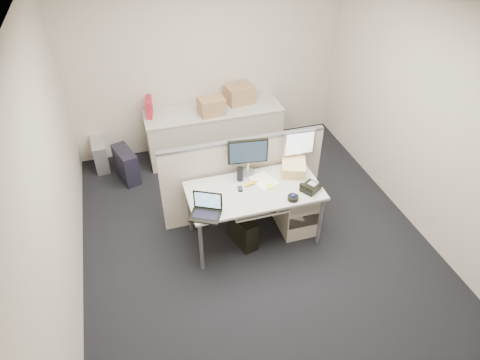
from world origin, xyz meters
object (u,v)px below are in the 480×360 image
object	(u,v)px
desk	(254,194)
monitor_main	(248,157)
desk_phone	(311,188)
laptop	(205,208)

from	to	relation	value
desk	monitor_main	world-z (taller)	monitor_main
desk	desk_phone	distance (m)	0.63
monitor_main	desk_phone	world-z (taller)	monitor_main
monitor_main	desk_phone	size ratio (longest dim) A/B	2.28
desk	laptop	world-z (taller)	laptop
desk	laptop	xyz separation A→B (m)	(-0.62, -0.27, 0.18)
laptop	desk_phone	size ratio (longest dim) A/B	1.53
desk	monitor_main	xyz separation A→B (m)	(0.02, 0.32, 0.30)
laptop	desk_phone	bearing A→B (deg)	31.35
laptop	desk_phone	world-z (taller)	laptop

